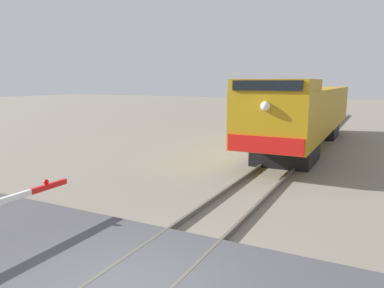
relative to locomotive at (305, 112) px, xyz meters
name	(u,v)px	position (x,y,z in m)	size (l,w,h in m)	color
rail_track_left	(89,285)	(-0.72, -16.68, -1.97)	(0.08, 80.00, 0.15)	#59544C
locomotive	(305,112)	(0.00, 0.00, 0.00)	(3.07, 16.67, 3.83)	black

